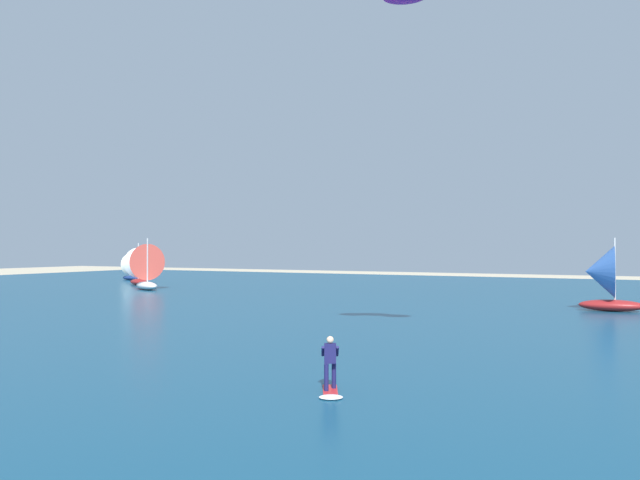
# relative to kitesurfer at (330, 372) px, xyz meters

# --- Properties ---
(ocean) EXTENTS (160.00, 90.00, 0.10)m
(ocean) POSITION_rel_kitesurfer_xyz_m (-2.07, 32.87, -0.65)
(ocean) COLOR navy
(ocean) RESTS_ON ground
(kitesurfer) EXTENTS (1.42, 1.99, 1.67)m
(kitesurfer) POSITION_rel_kitesurfer_xyz_m (0.00, 0.00, 0.00)
(kitesurfer) COLOR red
(kitesurfer) RESTS_ON ocean
(sailboat_trailing) EXTENTS (3.46, 3.02, 3.91)m
(sailboat_trailing) POSITION_rel_kitesurfer_xyz_m (-52.42, 46.39, 1.19)
(sailboat_trailing) COLOR navy
(sailboat_trailing) RESTS_ON ocean
(sailboat_mid_right) EXTENTS (4.32, 3.68, 5.02)m
(sailboat_mid_right) POSITION_rel_kitesurfer_xyz_m (5.58, 30.65, 1.70)
(sailboat_mid_right) COLOR maroon
(sailboat_mid_right) RESTS_ON ocean
(sailboat_anchored_offshore) EXTENTS (4.75, 4.23, 5.30)m
(sailboat_anchored_offshore) POSITION_rel_kitesurfer_xyz_m (-38.03, 33.11, 1.82)
(sailboat_anchored_offshore) COLOR silver
(sailboat_anchored_offshore) RESTS_ON ocean
(sailboat_mid_left) EXTENTS (4.32, 3.86, 4.84)m
(sailboat_mid_left) POSITION_rel_kitesurfer_xyz_m (-43.06, 37.95, 1.61)
(sailboat_mid_left) COLOR maroon
(sailboat_mid_left) RESTS_ON ocean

